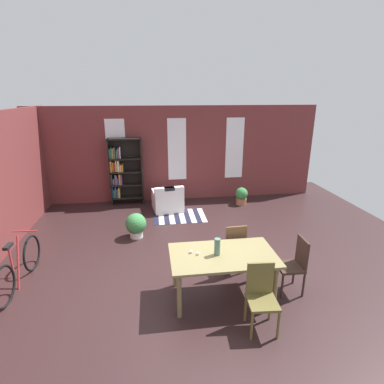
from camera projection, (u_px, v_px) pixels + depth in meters
The scene contains 18 objects.
ground_plane at pixel (197, 267), 5.74m from camera, with size 10.31×10.31×0.00m, color #301D1E.
back_wall_brick at pixel (177, 154), 9.09m from camera, with size 8.58×0.12×2.83m, color brown.
window_pane_0 at pixel (117, 151), 8.75m from camera, with size 0.55×0.02×1.84m, color white.
window_pane_1 at pixel (177, 150), 8.98m from camera, with size 0.55×0.02×1.84m, color white.
window_pane_2 at pixel (234, 148), 9.21m from camera, with size 0.55×0.02×1.84m, color white.
dining_table at pixel (223, 259), 4.71m from camera, with size 1.66×0.97×0.77m.
vase_on_table at pixel (217, 247), 4.63m from camera, with size 0.10×0.10×0.27m, color #4C7266.
tealight_candle_0 at pixel (198, 254), 4.66m from camera, with size 0.04×0.04×0.04m, color silver.
tealight_candle_1 at pixel (191, 252), 4.71m from camera, with size 0.04×0.04×0.04m, color silver.
dining_chair_near_right at pixel (261, 295), 4.14m from camera, with size 0.43×0.43×0.95m.
dining_chair_head_right at pixel (294, 263), 4.92m from camera, with size 0.41×0.41×0.95m.
dining_chair_far_right at pixel (234, 246), 5.48m from camera, with size 0.42×0.42×0.95m.
bookshelf_tall at pixel (123, 171), 8.78m from camera, with size 0.96×0.30×1.96m.
armchair_white at pixel (168, 200), 8.49m from camera, with size 0.90×0.90×0.75m.
bicycle_second at pixel (19, 267), 5.12m from camera, with size 0.44×1.71×0.90m.
potted_plant_by_shelf at pixel (241, 196), 8.93m from camera, with size 0.36×0.36×0.51m.
potted_plant_corner at pixel (136, 225), 6.86m from camera, with size 0.48×0.48×0.57m.
striped_rug at pixel (179, 216), 8.12m from camera, with size 1.39×0.99×0.01m.
Camera 1 is at (-0.77, -4.95, 3.16)m, focal length 28.13 mm.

